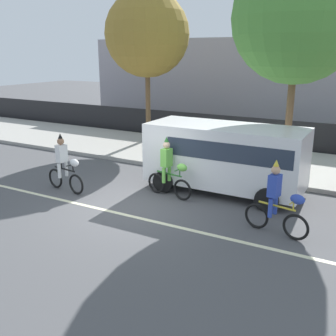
% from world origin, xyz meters
% --- Properties ---
extents(ground_plane, '(80.00, 80.00, 0.00)m').
position_xyz_m(ground_plane, '(0.00, 0.00, 0.00)').
color(ground_plane, '#4C4C4F').
extents(road_centre_line, '(36.00, 0.14, 0.01)m').
position_xyz_m(road_centre_line, '(0.00, -0.50, 0.00)').
color(road_centre_line, beige).
rests_on(road_centre_line, ground).
extents(sidewalk_curb, '(60.00, 5.00, 0.15)m').
position_xyz_m(sidewalk_curb, '(0.00, 6.50, 0.07)').
color(sidewalk_curb, '#9E9B93').
rests_on(sidewalk_curb, ground).
extents(fence_line, '(40.00, 0.08, 1.40)m').
position_xyz_m(fence_line, '(0.00, 9.40, 0.70)').
color(fence_line, black).
rests_on(fence_line, ground).
extents(building_backdrop, '(28.00, 8.00, 5.24)m').
position_xyz_m(building_backdrop, '(1.91, 18.00, 2.62)').
color(building_backdrop, '#99939E').
rests_on(building_backdrop, ground).
extents(parade_cyclist_zebra, '(1.71, 0.52, 1.92)m').
position_xyz_m(parade_cyclist_zebra, '(-2.67, 0.20, 0.84)').
color(parade_cyclist_zebra, black).
rests_on(parade_cyclist_zebra, ground).
extents(parade_cyclist_lime, '(1.71, 0.53, 1.92)m').
position_xyz_m(parade_cyclist_lime, '(0.55, 1.39, 0.84)').
color(parade_cyclist_lime, black).
rests_on(parade_cyclist_lime, ground).
extents(parade_cyclist_cobalt, '(1.70, 0.54, 1.92)m').
position_xyz_m(parade_cyclist_cobalt, '(4.17, 0.34, 0.84)').
color(parade_cyclist_cobalt, black).
rests_on(parade_cyclist_cobalt, ground).
extents(parked_van_white, '(5.00, 2.22, 2.18)m').
position_xyz_m(parked_van_white, '(1.94, 2.70, 1.28)').
color(parked_van_white, white).
rests_on(parked_van_white, ground).
extents(street_tree_near_lamp, '(4.22, 4.22, 7.43)m').
position_xyz_m(street_tree_near_lamp, '(3.35, 4.75, 5.45)').
color(street_tree_near_lamp, brown).
rests_on(street_tree_near_lamp, sidewalk_curb).
extents(street_tree_far_corner, '(4.02, 4.02, 7.08)m').
position_xyz_m(street_tree_far_corner, '(-4.15, 7.77, 5.21)').
color(street_tree_far_corner, brown).
rests_on(street_tree_far_corner, sidewalk_curb).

